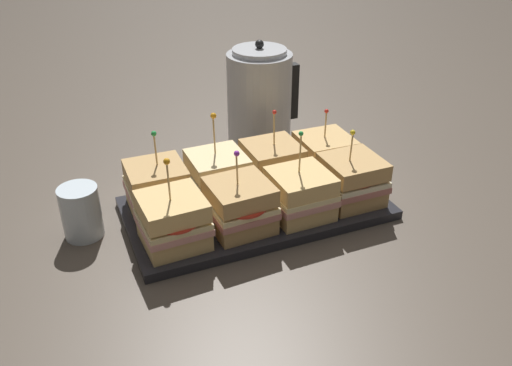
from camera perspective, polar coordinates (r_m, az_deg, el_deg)
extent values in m
plane|color=#4C4238|center=(1.07, 0.00, -3.05)|extent=(6.00, 6.00, 0.00)
cube|color=#232328|center=(1.07, 0.00, -2.82)|extent=(0.50, 0.26, 0.01)
cube|color=#232328|center=(1.06, 0.00, -2.42)|extent=(0.50, 0.26, 0.01)
cube|color=tan|center=(0.96, -8.60, -5.40)|extent=(0.11, 0.11, 0.03)
cube|color=tan|center=(0.95, -8.70, -4.30)|extent=(0.12, 0.12, 0.01)
cube|color=beige|center=(0.94, -8.75, -3.74)|extent=(0.11, 0.11, 0.01)
cylinder|color=red|center=(0.92, -8.48, -3.97)|extent=(0.08, 0.08, 0.00)
cube|color=#E0B771|center=(0.93, -8.87, -2.44)|extent=(0.11, 0.11, 0.03)
cylinder|color=tan|center=(0.90, -9.18, -0.03)|extent=(0.00, 0.01, 0.08)
sphere|color=orange|center=(0.88, -9.39, 2.25)|extent=(0.01, 0.01, 0.01)
cube|color=tan|center=(0.99, -1.69, -3.84)|extent=(0.11, 0.11, 0.03)
cube|color=tan|center=(0.98, -1.71, -2.75)|extent=(0.12, 0.12, 0.01)
cube|color=beige|center=(0.97, -1.72, -2.20)|extent=(0.12, 0.12, 0.01)
cylinder|color=red|center=(0.95, -1.32, -2.39)|extent=(0.08, 0.08, 0.00)
cube|color=tan|center=(0.96, -1.74, -0.92)|extent=(0.11, 0.11, 0.03)
cylinder|color=tan|center=(0.94, -2.01, 1.29)|extent=(0.00, 0.01, 0.07)
sphere|color=purple|center=(0.92, -2.05, 3.12)|extent=(0.01, 0.01, 0.01)
cube|color=tan|center=(1.03, 4.60, -2.46)|extent=(0.11, 0.11, 0.03)
cube|color=tan|center=(1.02, 4.65, -1.40)|extent=(0.11, 0.11, 0.01)
cube|color=beige|center=(1.01, 4.67, -0.86)|extent=(0.11, 0.11, 0.01)
cube|color=#E0B771|center=(1.00, 4.72, 0.18)|extent=(0.11, 0.11, 0.03)
cylinder|color=tan|center=(0.98, 4.66, 2.90)|extent=(0.00, 0.01, 0.09)
sphere|color=green|center=(0.96, 4.76, 5.21)|extent=(0.01, 0.01, 0.01)
cube|color=tan|center=(1.08, 9.90, -1.03)|extent=(0.11, 0.11, 0.03)
cube|color=#B26B60|center=(1.07, 10.00, -0.01)|extent=(0.11, 0.11, 0.01)
cube|color=beige|center=(1.07, 10.05, 0.51)|extent=(0.11, 0.11, 0.01)
cylinder|color=red|center=(1.05, 10.61, 0.38)|extent=(0.06, 0.06, 0.00)
cube|color=tan|center=(1.05, 10.17, 1.70)|extent=(0.11, 0.11, 0.03)
cylinder|color=tan|center=(1.03, 9.98, 3.57)|extent=(0.00, 0.01, 0.07)
sphere|color=yellow|center=(1.02, 10.15, 5.25)|extent=(0.01, 0.01, 0.01)
cube|color=tan|center=(1.06, -10.24, -1.83)|extent=(0.11, 0.11, 0.03)
cube|color=tan|center=(1.05, -10.35, -0.79)|extent=(0.11, 0.11, 0.01)
cube|color=beige|center=(1.04, -10.40, -0.27)|extent=(0.11, 0.11, 0.01)
cylinder|color=red|center=(1.02, -10.19, -0.41)|extent=(0.07, 0.07, 0.00)
cube|color=tan|center=(1.03, -10.53, 0.94)|extent=(0.11, 0.11, 0.03)
cylinder|color=tan|center=(1.02, -10.52, 3.31)|extent=(0.00, 0.01, 0.07)
sphere|color=green|center=(1.00, -10.70, 5.13)|extent=(0.01, 0.01, 0.01)
cube|color=beige|center=(1.08, -4.02, -0.60)|extent=(0.11, 0.11, 0.03)
cube|color=tan|center=(1.07, -4.06, 0.43)|extent=(0.11, 0.11, 0.01)
cube|color=beige|center=(1.07, -4.08, 0.95)|extent=(0.11, 0.11, 0.01)
cylinder|color=red|center=(1.05, -3.76, 0.83)|extent=(0.07, 0.07, 0.00)
cube|color=beige|center=(1.06, -4.13, 2.14)|extent=(0.11, 0.11, 0.03)
cylinder|color=tan|center=(1.04, -4.42, 4.88)|extent=(0.00, 0.01, 0.09)
sphere|color=orange|center=(1.02, -4.51, 7.07)|extent=(0.01, 0.01, 0.01)
cube|color=tan|center=(1.12, 1.67, 0.59)|extent=(0.11, 0.11, 0.03)
cube|color=tan|center=(1.11, 1.69, 1.59)|extent=(0.11, 0.11, 0.01)
cube|color=beige|center=(1.10, 1.70, 2.10)|extent=(0.11, 0.11, 0.01)
cylinder|color=red|center=(1.09, 2.10, 2.00)|extent=(0.07, 0.07, 0.00)
cube|color=tan|center=(1.09, 1.72, 3.26)|extent=(0.11, 0.11, 0.03)
cylinder|color=tan|center=(1.08, 1.92, 5.57)|extent=(0.00, 0.01, 0.08)
sphere|color=red|center=(1.06, 1.95, 7.47)|extent=(0.01, 0.01, 0.01)
cube|color=tan|center=(1.17, 7.11, 1.68)|extent=(0.11, 0.11, 0.03)
cube|color=#B26B60|center=(1.16, 7.18, 2.65)|extent=(0.11, 0.11, 0.01)
cube|color=beige|center=(1.15, 7.21, 3.14)|extent=(0.11, 0.11, 0.01)
cube|color=tan|center=(1.15, 7.28, 4.09)|extent=(0.11, 0.11, 0.03)
cylinder|color=tan|center=(1.13, 7.33, 5.96)|extent=(0.00, 0.00, 0.07)
sphere|color=red|center=(1.12, 7.43, 7.52)|extent=(0.01, 0.01, 0.01)
cylinder|color=#B7BABF|center=(1.30, 0.35, 8.67)|extent=(0.15, 0.15, 0.23)
cylinder|color=#B7BABF|center=(1.26, 0.36, 13.70)|extent=(0.12, 0.12, 0.01)
sphere|color=black|center=(1.26, 0.36, 14.41)|extent=(0.02, 0.02, 0.02)
cube|color=black|center=(1.33, 3.90, 9.63)|extent=(0.02, 0.02, 0.14)
cylinder|color=silver|center=(1.03, -17.94, -2.93)|extent=(0.07, 0.07, 0.10)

